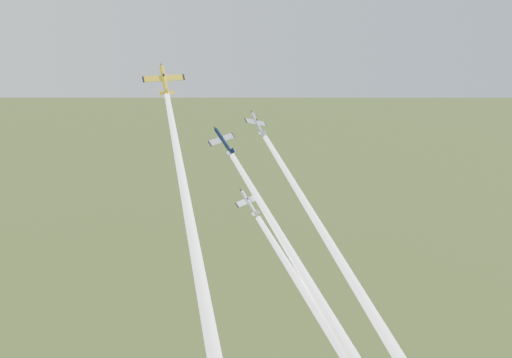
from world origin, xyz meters
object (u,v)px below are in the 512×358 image
(plane_silver_right, at_px, (257,124))
(plane_silver_low, at_px, (249,203))
(plane_navy, at_px, (224,141))
(plane_yellow, at_px, (164,80))

(plane_silver_right, xyz_separation_m, plane_silver_low, (-10.44, -11.52, -12.64))
(plane_navy, relative_size, plane_silver_low, 1.09)
(plane_silver_right, height_order, plane_silver_low, plane_silver_right)
(plane_yellow, height_order, plane_silver_right, plane_yellow)
(plane_yellow, bearing_deg, plane_navy, -17.69)
(plane_navy, distance_m, plane_silver_low, 13.21)
(plane_yellow, xyz_separation_m, plane_silver_low, (9.73, -13.85, -22.63))
(plane_yellow, relative_size, plane_navy, 1.11)
(plane_yellow, xyz_separation_m, plane_navy, (9.12, -6.34, -11.79))
(plane_yellow, distance_m, plane_silver_right, 22.62)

